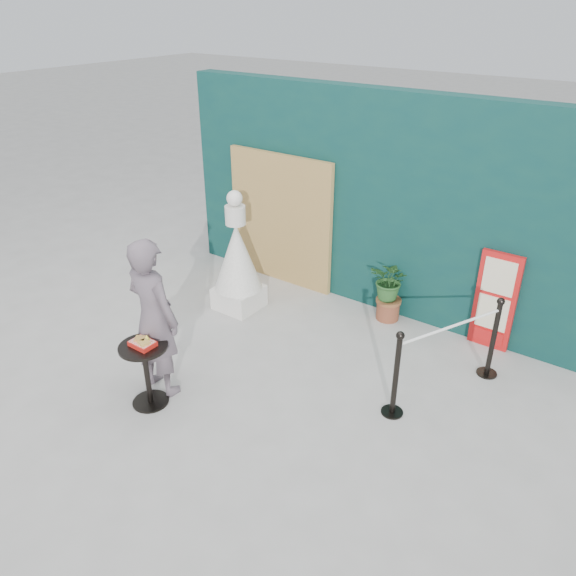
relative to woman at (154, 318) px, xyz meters
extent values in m
plane|color=#ADAAA5|center=(0.86, 0.10, -0.93)|extent=(60.00, 60.00, 0.00)
cube|color=#0A2F30|center=(0.86, 3.25, 0.57)|extent=(6.00, 0.30, 3.00)
cube|color=tan|center=(-0.54, 3.04, 0.07)|extent=(1.80, 0.08, 2.00)
imported|color=#61535C|center=(0.00, 0.00, 0.00)|extent=(0.69, 0.47, 1.85)
cube|color=red|center=(2.76, 3.06, -0.28)|extent=(0.50, 0.06, 1.30)
cube|color=beige|center=(2.76, 3.02, 0.07)|extent=(0.38, 0.02, 0.45)
cube|color=beige|center=(2.76, 3.02, -0.43)|extent=(0.38, 0.02, 0.45)
cube|color=red|center=(2.76, 3.02, -0.78)|extent=(0.38, 0.02, 0.18)
cube|color=silver|center=(-0.49, 1.96, -0.77)|extent=(0.59, 0.59, 0.32)
cone|color=white|center=(-0.49, 1.96, -0.13)|extent=(0.68, 0.68, 0.96)
cylinder|color=silver|center=(-0.49, 1.96, 0.48)|extent=(0.28, 0.28, 0.26)
sphere|color=silver|center=(-0.49, 1.96, 0.72)|extent=(0.21, 0.21, 0.21)
cylinder|color=black|center=(0.10, -0.27, -0.92)|extent=(0.40, 0.40, 0.02)
cylinder|color=black|center=(0.10, -0.27, -0.57)|extent=(0.06, 0.06, 0.72)
cylinder|color=black|center=(0.10, -0.27, -0.19)|extent=(0.52, 0.52, 0.03)
cube|color=red|center=(0.10, -0.27, -0.15)|extent=(0.26, 0.19, 0.05)
cube|color=red|center=(0.10, -0.27, -0.12)|extent=(0.24, 0.17, 0.00)
cube|color=#CA8E49|center=(0.06, -0.26, -0.11)|extent=(0.15, 0.14, 0.02)
cube|color=#DFB851|center=(0.15, -0.29, -0.11)|extent=(0.13, 0.13, 0.02)
cone|color=yellow|center=(0.12, -0.22, -0.09)|extent=(0.06, 0.06, 0.06)
cylinder|color=brown|center=(1.40, 2.91, -0.79)|extent=(0.31, 0.31, 0.26)
cylinder|color=brown|center=(1.40, 2.91, -0.64)|extent=(0.35, 0.35, 0.04)
imported|color=#265323|center=(1.40, 2.91, -0.33)|extent=(0.52, 0.45, 0.58)
cylinder|color=black|center=(2.36, 1.14, -0.92)|extent=(0.24, 0.24, 0.02)
cylinder|color=black|center=(2.36, 1.14, -0.45)|extent=(0.06, 0.06, 0.96)
sphere|color=black|center=(2.36, 1.14, 0.06)|extent=(0.09, 0.09, 0.09)
cylinder|color=black|center=(2.96, 2.44, -0.92)|extent=(0.24, 0.24, 0.02)
cylinder|color=black|center=(2.96, 2.44, -0.45)|extent=(0.06, 0.06, 0.96)
sphere|color=black|center=(2.96, 2.44, 0.06)|extent=(0.09, 0.09, 0.09)
cylinder|color=white|center=(2.66, 1.79, -0.05)|extent=(0.63, 1.31, 0.03)
camera|label=1|loc=(4.23, -3.37, 3.10)|focal=35.00mm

